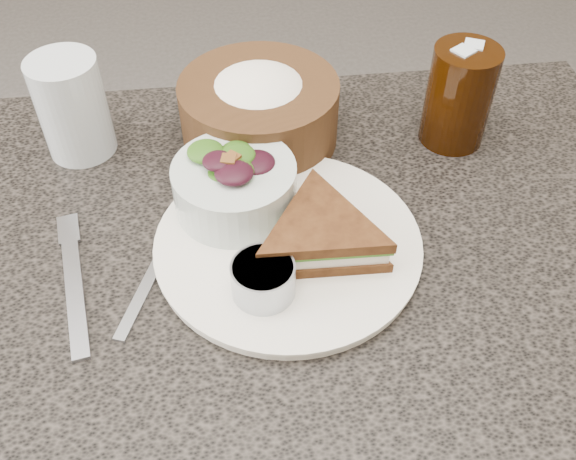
# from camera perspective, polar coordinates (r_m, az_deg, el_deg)

# --- Properties ---
(dining_table) EXTENTS (1.00, 0.70, 0.75)m
(dining_table) POSITION_cam_1_polar(r_m,az_deg,el_deg) (1.04, -1.12, -16.11)
(dining_table) COLOR black
(dining_table) RESTS_ON floor
(dinner_plate) EXTENTS (0.30, 0.30, 0.01)m
(dinner_plate) POSITION_cam_1_polar(r_m,az_deg,el_deg) (0.73, -0.00, -1.28)
(dinner_plate) COLOR white
(dinner_plate) RESTS_ON dining_table
(sandwich) EXTENTS (0.17, 0.17, 0.05)m
(sandwich) POSITION_cam_1_polar(r_m,az_deg,el_deg) (0.70, 2.95, -0.43)
(sandwich) COLOR #543016
(sandwich) RESTS_ON dinner_plate
(salad_bowl) EXTENTS (0.18, 0.18, 0.08)m
(salad_bowl) POSITION_cam_1_polar(r_m,az_deg,el_deg) (0.74, -4.79, 4.45)
(salad_bowl) COLOR silver
(salad_bowl) RESTS_ON dinner_plate
(dressing_ramekin) EXTENTS (0.07, 0.07, 0.04)m
(dressing_ramekin) POSITION_cam_1_polar(r_m,az_deg,el_deg) (0.66, -2.22, -4.39)
(dressing_ramekin) COLOR #9EA5AF
(dressing_ramekin) RESTS_ON dinner_plate
(orange_wedge) EXTENTS (0.09, 0.09, 0.03)m
(orange_wedge) POSITION_cam_1_polar(r_m,az_deg,el_deg) (0.75, -0.32, 2.57)
(orange_wedge) COLOR orange
(orange_wedge) RESTS_ON dinner_plate
(fork) EXTENTS (0.05, 0.18, 0.00)m
(fork) POSITION_cam_1_polar(r_m,az_deg,el_deg) (0.73, -18.45, -4.99)
(fork) COLOR #A3A6B1
(fork) RESTS_ON dining_table
(knife) EXTENTS (0.08, 0.19, 0.00)m
(knife) POSITION_cam_1_polar(r_m,az_deg,el_deg) (0.73, -11.67, -3.22)
(knife) COLOR #9FA3AA
(knife) RESTS_ON dining_table
(bread_basket) EXTENTS (0.23, 0.23, 0.12)m
(bread_basket) POSITION_cam_1_polar(r_m,az_deg,el_deg) (0.85, -2.60, 11.31)
(bread_basket) COLOR #51321A
(bread_basket) RESTS_ON dining_table
(cola_glass) EXTENTS (0.11, 0.11, 0.14)m
(cola_glass) POSITION_cam_1_polar(r_m,az_deg,el_deg) (0.87, 15.03, 11.74)
(cola_glass) COLOR black
(cola_glass) RESTS_ON dining_table
(water_glass) EXTENTS (0.11, 0.11, 0.13)m
(water_glass) POSITION_cam_1_polar(r_m,az_deg,el_deg) (0.87, -18.62, 10.32)
(water_glass) COLOR silver
(water_glass) RESTS_ON dining_table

